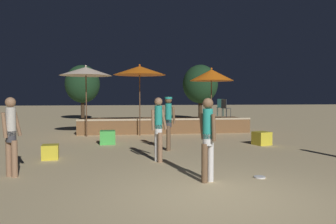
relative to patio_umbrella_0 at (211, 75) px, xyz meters
The scene contains 17 objects.
ground_plane 10.14m from the patio_umbrella_0, 105.24° to the right, with size 120.00×120.00×0.00m, color #D1B784.
wooden_deck 3.50m from the patio_umbrella_0, 146.44° to the left, with size 8.20×2.45×0.73m.
patio_umbrella_0 is the anchor object (origin of this frame).
patio_umbrella_1 3.37m from the patio_umbrella_0, behind, with size 2.34×2.34×3.20m.
patio_umbrella_2 5.71m from the patio_umbrella_0, behind, with size 2.25×2.25×3.13m.
cube_seat_0 8.60m from the patio_umbrella_0, 138.81° to the right, with size 0.49×0.49×0.41m.
cube_seat_1 5.96m from the patio_umbrella_0, 150.45° to the right, with size 0.58×0.58×0.50m.
cube_seat_2 4.53m from the patio_umbrella_0, 76.78° to the right, with size 0.66×0.66×0.48m.
person_0 7.21m from the patio_umbrella_0, 117.38° to the right, with size 0.48×0.29×1.73m.
person_1 10.05m from the patio_umbrella_0, 131.78° to the right, with size 0.34×0.48×1.75m.
person_2 5.44m from the patio_umbrella_0, 121.35° to the right, with size 0.48×0.30×1.76m.
person_3 8.95m from the patio_umbrella_0, 106.20° to the right, with size 0.30×0.45×1.73m.
bistro_chair_0 2.56m from the patio_umbrella_0, 60.78° to the left, with size 0.45×0.45×0.90m.
bistro_chair_1 1.86m from the patio_umbrella_0, 37.12° to the left, with size 0.45×0.45×0.90m.
frisbee_disc 8.79m from the patio_umbrella_0, 98.53° to the right, with size 0.25×0.25×0.03m.
background_tree_0 9.13m from the patio_umbrella_0, 79.44° to the left, with size 2.62×2.62×4.12m.
background_tree_1 12.53m from the patio_umbrella_0, 124.25° to the left, with size 2.57×2.57×4.10m.
Camera 1 is at (-1.64, -5.49, 1.77)m, focal length 35.00 mm.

